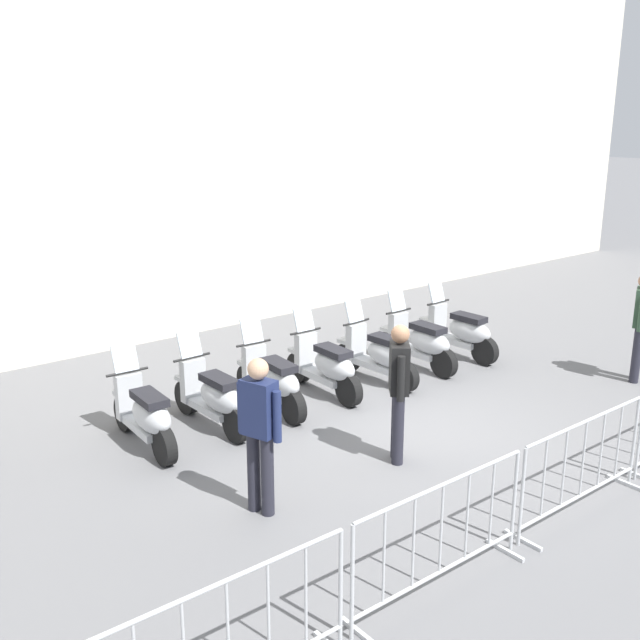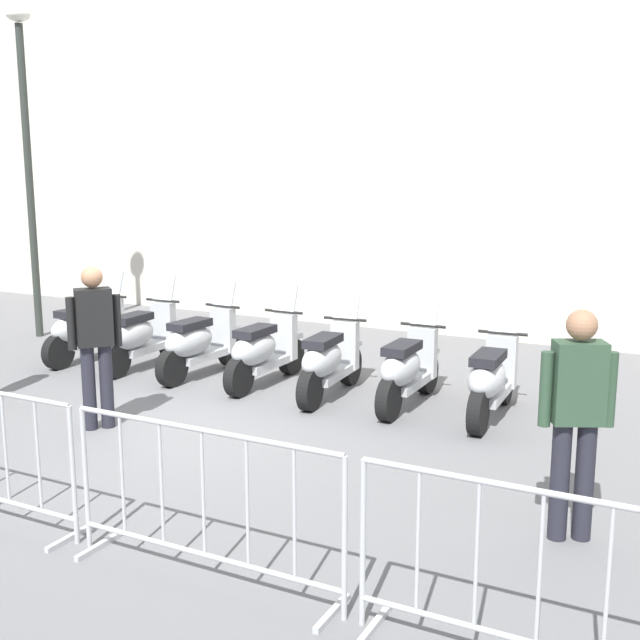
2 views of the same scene
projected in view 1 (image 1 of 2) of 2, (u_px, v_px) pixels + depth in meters
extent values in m
plane|color=slate|center=(410.00, 434.00, 9.86)|extent=(120.00, 120.00, 0.00)
cylinder|color=black|center=(125.00, 413.00, 9.91)|extent=(0.23, 0.50, 0.48)
cylinder|color=black|center=(164.00, 446.00, 8.94)|extent=(0.23, 0.50, 0.48)
cube|color=#B7BABC|center=(144.00, 426.00, 9.41)|extent=(0.43, 0.90, 0.10)
ellipsoid|color=#B7BABC|center=(151.00, 415.00, 9.13)|extent=(0.51, 0.89, 0.40)
cube|color=black|center=(149.00, 398.00, 9.09)|extent=(0.39, 0.64, 0.10)
cube|color=#B7BABC|center=(129.00, 396.00, 9.68)|extent=(0.36, 0.20, 0.60)
cylinder|color=black|center=(127.00, 372.00, 9.59)|extent=(0.56, 0.14, 0.04)
cube|color=silver|center=(125.00, 358.00, 9.58)|extent=(0.34, 0.20, 0.35)
cube|color=#B7BABC|center=(124.00, 394.00, 9.83)|extent=(0.26, 0.35, 0.06)
cylinder|color=black|center=(187.00, 397.00, 10.46)|extent=(0.19, 0.49, 0.48)
cylinder|color=black|center=(236.00, 425.00, 9.55)|extent=(0.19, 0.49, 0.48)
cube|color=#B7BABC|center=(211.00, 407.00, 10.00)|extent=(0.37, 0.89, 0.10)
ellipsoid|color=#B7BABC|center=(221.00, 397.00, 9.73)|extent=(0.45, 0.87, 0.40)
cube|color=black|center=(219.00, 380.00, 9.69)|extent=(0.34, 0.63, 0.10)
cube|color=#B7BABC|center=(193.00, 380.00, 10.24)|extent=(0.35, 0.18, 0.60)
cylinder|color=black|center=(192.00, 357.00, 10.15)|extent=(0.56, 0.10, 0.04)
cube|color=silver|center=(189.00, 344.00, 10.14)|extent=(0.33, 0.17, 0.35)
cube|color=#B7BABC|center=(186.00, 379.00, 10.39)|extent=(0.23, 0.34, 0.06)
cylinder|color=black|center=(248.00, 381.00, 11.09)|extent=(0.23, 0.50, 0.48)
cylinder|color=black|center=(293.00, 407.00, 10.11)|extent=(0.23, 0.50, 0.48)
cube|color=#B7BABC|center=(270.00, 391.00, 10.59)|extent=(0.45, 0.91, 0.10)
ellipsoid|color=#B7BABC|center=(280.00, 381.00, 10.30)|extent=(0.52, 0.90, 0.40)
cube|color=black|center=(278.00, 365.00, 10.26)|extent=(0.39, 0.64, 0.10)
cube|color=#B7BABC|center=(254.00, 365.00, 10.86)|extent=(0.36, 0.21, 0.60)
cylinder|color=black|center=(254.00, 343.00, 10.76)|extent=(0.56, 0.15, 0.04)
cube|color=silver|center=(252.00, 330.00, 10.75)|extent=(0.34, 0.20, 0.35)
cube|color=#B7BABC|center=(248.00, 364.00, 11.01)|extent=(0.26, 0.35, 0.06)
cylinder|color=black|center=(299.00, 367.00, 11.66)|extent=(0.21, 0.50, 0.48)
cylinder|color=black|center=(349.00, 390.00, 10.71)|extent=(0.21, 0.50, 0.48)
cube|color=#B7BABC|center=(323.00, 376.00, 11.17)|extent=(0.41, 0.90, 0.10)
ellipsoid|color=#B7BABC|center=(334.00, 366.00, 10.90)|extent=(0.49, 0.89, 0.40)
cube|color=black|center=(333.00, 351.00, 10.86)|extent=(0.37, 0.64, 0.10)
cube|color=#B7BABC|center=(306.00, 352.00, 11.43)|extent=(0.36, 0.19, 0.60)
cylinder|color=black|center=(306.00, 331.00, 11.34)|extent=(0.56, 0.12, 0.04)
cube|color=silver|center=(304.00, 319.00, 11.33)|extent=(0.34, 0.19, 0.35)
cube|color=#B7BABC|center=(299.00, 351.00, 11.59)|extent=(0.25, 0.35, 0.06)
cylinder|color=black|center=(348.00, 357.00, 12.13)|extent=(0.18, 0.49, 0.48)
cylinder|color=black|center=(405.00, 377.00, 11.25)|extent=(0.18, 0.49, 0.48)
cube|color=#B7BABC|center=(375.00, 364.00, 11.68)|extent=(0.34, 0.89, 0.10)
ellipsoid|color=#B7BABC|center=(389.00, 354.00, 11.42)|extent=(0.42, 0.86, 0.40)
cube|color=black|center=(387.00, 340.00, 11.38)|extent=(0.32, 0.62, 0.10)
cube|color=#B7BABC|center=(356.00, 342.00, 11.92)|extent=(0.35, 0.16, 0.60)
cylinder|color=black|center=(356.00, 322.00, 11.83)|extent=(0.56, 0.08, 0.04)
cube|color=silver|center=(354.00, 311.00, 11.81)|extent=(0.33, 0.16, 0.35)
cube|color=#B7BABC|center=(348.00, 342.00, 12.06)|extent=(0.22, 0.33, 0.06)
cylinder|color=black|center=(390.00, 345.00, 12.79)|extent=(0.20, 0.49, 0.48)
cylinder|color=black|center=(444.00, 363.00, 11.86)|extent=(0.20, 0.49, 0.48)
cube|color=#B7BABC|center=(416.00, 351.00, 12.31)|extent=(0.39, 0.90, 0.10)
ellipsoid|color=#B7BABC|center=(429.00, 341.00, 12.04)|extent=(0.47, 0.88, 0.40)
cube|color=black|center=(428.00, 328.00, 12.00)|extent=(0.36, 0.63, 0.10)
cube|color=#B7BABC|center=(398.00, 330.00, 12.56)|extent=(0.36, 0.18, 0.60)
cylinder|color=black|center=(399.00, 311.00, 12.47)|extent=(0.56, 0.11, 0.04)
cube|color=silver|center=(397.00, 300.00, 12.46)|extent=(0.34, 0.18, 0.35)
cube|color=#B7BABC|center=(390.00, 330.00, 12.71)|extent=(0.24, 0.34, 0.06)
cylinder|color=black|center=(429.00, 335.00, 13.35)|extent=(0.19, 0.49, 0.48)
cylinder|color=black|center=(485.00, 351.00, 12.45)|extent=(0.19, 0.49, 0.48)
cube|color=#B7BABC|center=(456.00, 340.00, 12.89)|extent=(0.36, 0.89, 0.10)
ellipsoid|color=#B7BABC|center=(469.00, 331.00, 12.62)|extent=(0.44, 0.87, 0.40)
cube|color=black|center=(469.00, 318.00, 12.58)|extent=(0.34, 0.62, 0.10)
cube|color=#B7BABC|center=(437.00, 320.00, 13.13)|extent=(0.35, 0.17, 0.60)
cylinder|color=black|center=(438.00, 302.00, 13.04)|extent=(0.56, 0.09, 0.04)
cube|color=silver|center=(436.00, 292.00, 13.03)|extent=(0.33, 0.17, 0.35)
cube|color=#B7BABC|center=(429.00, 320.00, 13.28)|extent=(0.23, 0.34, 0.06)
cylinder|color=#B2B5B7|center=(341.00, 589.00, 5.82)|extent=(0.04, 0.04, 1.05)
cylinder|color=#B2B5B7|center=(226.00, 581.00, 5.06)|extent=(2.04, 0.32, 0.04)
cylinder|color=#B2B5B7|center=(228.00, 635.00, 5.18)|extent=(0.02, 0.02, 0.87)
cylinder|color=#B2B5B7|center=(268.00, 615.00, 5.39)|extent=(0.02, 0.02, 0.87)
cylinder|color=#B2B5B7|center=(306.00, 596.00, 5.59)|extent=(0.02, 0.02, 0.87)
cube|color=#B2B5B7|center=(359.00, 632.00, 6.08)|extent=(0.10, 0.44, 0.04)
cube|color=#B2B5B7|center=(505.00, 550.00, 7.21)|extent=(0.10, 0.44, 0.04)
cylinder|color=#B2B5B7|center=(352.00, 583.00, 5.89)|extent=(0.04, 0.04, 1.05)
cylinder|color=#B2B5B7|center=(514.00, 501.00, 7.12)|extent=(0.04, 0.04, 1.05)
cylinder|color=#B2B5B7|center=(443.00, 485.00, 6.36)|extent=(2.04, 0.32, 0.04)
cylinder|color=#B2B5B7|center=(439.00, 572.00, 6.60)|extent=(2.04, 0.32, 0.04)
cylinder|color=#B2B5B7|center=(384.00, 558.00, 6.07)|extent=(0.02, 0.02, 0.87)
cylinder|color=#B2B5B7|center=(413.00, 543.00, 6.28)|extent=(0.02, 0.02, 0.87)
cylinder|color=#B2B5B7|center=(441.00, 529.00, 6.48)|extent=(0.02, 0.02, 0.87)
cylinder|color=#B2B5B7|center=(467.00, 516.00, 6.69)|extent=(0.02, 0.02, 0.87)
cylinder|color=#B2B5B7|center=(492.00, 504.00, 6.89)|extent=(0.02, 0.02, 0.87)
cube|color=#B2B5B7|center=(523.00, 540.00, 7.38)|extent=(0.10, 0.44, 0.04)
cube|color=#B2B5B7|center=(625.00, 483.00, 8.51)|extent=(0.10, 0.44, 0.04)
cylinder|color=#B2B5B7|center=(522.00, 497.00, 7.19)|extent=(0.04, 0.04, 1.05)
cylinder|color=#B2B5B7|center=(634.00, 441.00, 8.42)|extent=(0.04, 0.04, 1.05)
cylinder|color=#B2B5B7|center=(587.00, 421.00, 7.66)|extent=(2.04, 0.32, 0.04)
cylinder|color=#B2B5B7|center=(579.00, 496.00, 7.90)|extent=(2.04, 0.32, 0.04)
cylinder|color=#B2B5B7|center=(544.00, 479.00, 7.37)|extent=(0.02, 0.02, 0.87)
cylinder|color=#B2B5B7|center=(564.00, 469.00, 7.58)|extent=(0.02, 0.02, 0.87)
cylinder|color=#B2B5B7|center=(583.00, 459.00, 7.78)|extent=(0.02, 0.02, 0.87)
cylinder|color=#B2B5B7|center=(601.00, 450.00, 7.99)|extent=(0.02, 0.02, 0.87)
cylinder|color=#B2B5B7|center=(618.00, 442.00, 8.19)|extent=(0.02, 0.02, 0.87)
cube|color=#B2B5B7|center=(638.00, 476.00, 8.68)|extent=(0.10, 0.44, 0.04)
cylinder|color=#B2B5B7|center=(640.00, 438.00, 8.49)|extent=(0.04, 0.04, 1.05)
cylinder|color=#23232D|center=(398.00, 429.00, 8.90)|extent=(0.14, 0.14, 0.90)
cylinder|color=#23232D|center=(397.00, 423.00, 9.08)|extent=(0.14, 0.14, 0.90)
cube|color=black|center=(399.00, 368.00, 8.78)|extent=(0.41, 0.41, 0.60)
sphere|color=#9E7051|center=(400.00, 334.00, 8.67)|extent=(0.22, 0.22, 0.22)
cylinder|color=black|center=(401.00, 379.00, 8.58)|extent=(0.09, 0.09, 0.55)
cylinder|color=black|center=(398.00, 365.00, 9.02)|extent=(0.09, 0.09, 0.55)
cylinder|color=#23232D|center=(254.00, 471.00, 7.87)|extent=(0.14, 0.14, 0.90)
cylinder|color=#23232D|center=(267.00, 476.00, 7.78)|extent=(0.14, 0.14, 0.90)
cube|color=navy|center=(259.00, 407.00, 7.62)|extent=(0.28, 0.40, 0.60)
sphere|color=tan|center=(258.00, 369.00, 7.51)|extent=(0.22, 0.22, 0.22)
cylinder|color=navy|center=(242.00, 407.00, 7.75)|extent=(0.09, 0.09, 0.55)
cylinder|color=navy|center=(277.00, 417.00, 7.52)|extent=(0.09, 0.09, 0.55)
cylinder|color=#23232D|center=(637.00, 352.00, 11.74)|extent=(0.14, 0.14, 0.90)
cylinder|color=#23232D|center=(637.00, 355.00, 11.59)|extent=(0.14, 0.14, 0.90)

